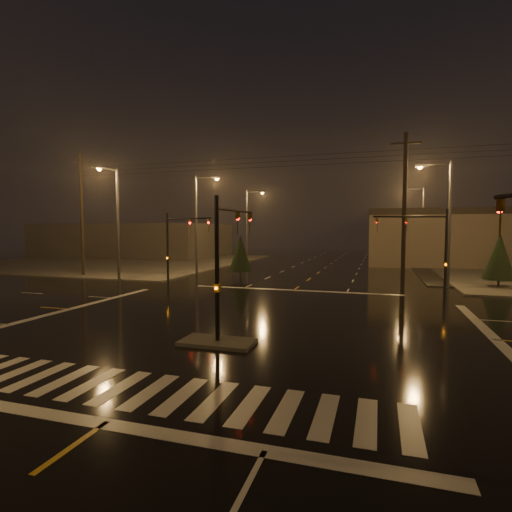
# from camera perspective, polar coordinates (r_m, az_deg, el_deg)

# --- Properties ---
(ground) EXTENTS (140.00, 140.00, 0.00)m
(ground) POSITION_cam_1_polar(r_m,az_deg,el_deg) (20.31, -1.10, -9.42)
(ground) COLOR black
(ground) RESTS_ON ground
(sidewalk_nw) EXTENTS (36.00, 36.00, 0.12)m
(sidewalk_nw) POSITION_cam_1_polar(r_m,az_deg,el_deg) (60.92, -19.34, -0.72)
(sidewalk_nw) COLOR #484540
(sidewalk_nw) RESTS_ON ground
(median_island) EXTENTS (3.00, 1.60, 0.15)m
(median_island) POSITION_cam_1_polar(r_m,az_deg,el_deg) (16.66, -5.52, -12.14)
(median_island) COLOR #484540
(median_island) RESTS_ON ground
(crosswalk) EXTENTS (15.00, 2.60, 0.01)m
(crosswalk) POSITION_cam_1_polar(r_m,az_deg,el_deg) (12.48, -14.88, -18.18)
(crosswalk) COLOR beige
(crosswalk) RESTS_ON ground
(stop_bar_near) EXTENTS (16.00, 0.50, 0.01)m
(stop_bar_near) POSITION_cam_1_polar(r_m,az_deg,el_deg) (10.98, -20.84, -21.48)
(stop_bar_near) COLOR beige
(stop_bar_near) RESTS_ON ground
(stop_bar_far) EXTENTS (16.00, 0.50, 0.01)m
(stop_bar_far) POSITION_cam_1_polar(r_m,az_deg,el_deg) (30.77, 5.37, -4.88)
(stop_bar_far) COLOR beige
(stop_bar_far) RESTS_ON ground
(commercial_block) EXTENTS (30.00, 18.00, 5.60)m
(commercial_block) POSITION_cam_1_polar(r_m,az_deg,el_deg) (73.45, -16.96, 2.21)
(commercial_block) COLOR #3B3734
(commercial_block) RESTS_ON ground
(signal_mast_median) EXTENTS (0.25, 4.59, 6.00)m
(signal_mast_median) POSITION_cam_1_polar(r_m,az_deg,el_deg) (16.91, -4.38, 0.75)
(signal_mast_median) COLOR black
(signal_mast_median) RESTS_ON ground
(signal_mast_ne) EXTENTS (4.84, 1.86, 6.00)m
(signal_mast_ne) POSITION_cam_1_polar(r_m,az_deg,el_deg) (29.11, 23.68, 1.80)
(signal_mast_ne) COLOR black
(signal_mast_ne) RESTS_ON ground
(signal_mast_nw) EXTENTS (4.84, 1.86, 6.00)m
(signal_mast_nw) POSITION_cam_1_polar(r_m,az_deg,el_deg) (32.91, -11.33, 2.25)
(signal_mast_nw) COLOR black
(signal_mast_nw) RESTS_ON ground
(streetlight_1) EXTENTS (2.77, 0.32, 10.00)m
(streetlight_1) POSITION_cam_1_polar(r_m,az_deg,el_deg) (40.69, -8.16, 5.40)
(streetlight_1) COLOR #38383A
(streetlight_1) RESTS_ON ground
(streetlight_2) EXTENTS (2.77, 0.32, 10.00)m
(streetlight_2) POSITION_cam_1_polar(r_m,az_deg,el_deg) (55.58, -1.05, 5.01)
(streetlight_2) COLOR #38383A
(streetlight_2) RESTS_ON ground
(streetlight_3) EXTENTS (2.77, 0.32, 10.00)m
(streetlight_3) POSITION_cam_1_polar(r_m,az_deg,el_deg) (35.14, 25.44, 5.33)
(streetlight_3) COLOR #38383A
(streetlight_3) RESTS_ON ground
(streetlight_4) EXTENTS (2.77, 0.32, 10.00)m
(streetlight_4) POSITION_cam_1_polar(r_m,az_deg,el_deg) (55.01, 22.46, 4.73)
(streetlight_4) COLOR #38383A
(streetlight_4) RESTS_ON ground
(streetlight_5) EXTENTS (0.32, 2.77, 10.00)m
(streetlight_5) POSITION_cam_1_polar(r_m,az_deg,el_deg) (37.31, -19.44, 5.37)
(streetlight_5) COLOR #38383A
(streetlight_5) RESTS_ON ground
(utility_pole_0) EXTENTS (2.20, 0.32, 12.00)m
(utility_pole_0) POSITION_cam_1_polar(r_m,az_deg,el_deg) (43.27, -23.63, 5.46)
(utility_pole_0) COLOR black
(utility_pole_0) RESTS_ON ground
(utility_pole_1) EXTENTS (2.20, 0.32, 12.00)m
(utility_pole_1) POSITION_cam_1_polar(r_m,az_deg,el_deg) (32.85, 20.42, 6.16)
(utility_pole_1) COLOR black
(utility_pole_1) RESTS_ON ground
(conifer_0) EXTENTS (2.34, 2.34, 4.36)m
(conifer_0) POSITION_cam_1_polar(r_m,az_deg,el_deg) (36.84, 31.44, -0.05)
(conifer_0) COLOR black
(conifer_0) RESTS_ON ground
(conifer_3) EXTENTS (2.18, 2.18, 4.11)m
(conifer_3) POSITION_cam_1_polar(r_m,az_deg,el_deg) (37.67, -2.25, 0.39)
(conifer_3) COLOR black
(conifer_3) RESTS_ON ground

